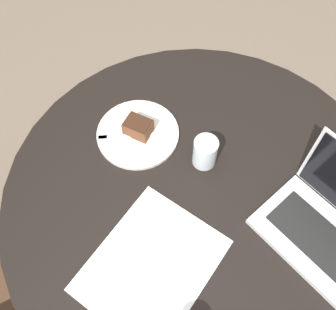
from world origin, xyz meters
The scene contains 8 objects.
ground_plane centered at (0.00, 0.00, 0.00)m, with size 12.00×12.00×0.00m, color #6B5B4C.
dining_table centered at (0.00, 0.00, 0.60)m, with size 1.12×1.12×0.74m.
paper_document centered at (-0.24, 0.04, 0.74)m, with size 0.40×0.34×0.00m.
plate centered at (0.10, 0.25, 0.75)m, with size 0.25×0.25×0.01m.
cake_slice centered at (0.11, 0.24, 0.78)m, with size 0.06×0.08×0.05m.
fork centered at (0.07, 0.29, 0.76)m, with size 0.10×0.16×0.00m.
water_glass centered at (0.10, 0.03, 0.79)m, with size 0.07×0.07×0.10m.
laptop centered at (0.02, -0.35, 0.79)m, with size 0.33×0.38×0.25m.
Camera 1 is at (-0.47, -0.10, 1.75)m, focal length 42.00 mm.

